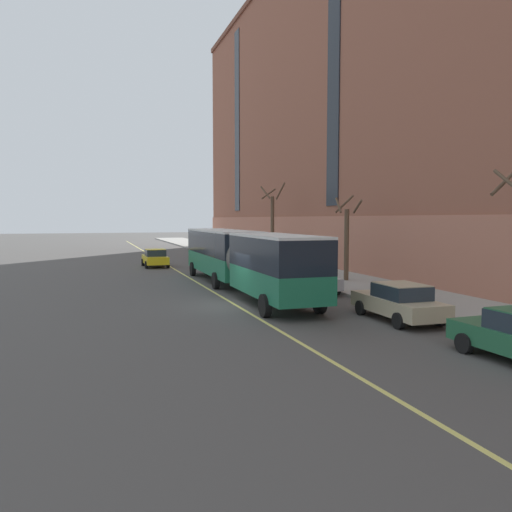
{
  "coord_description": "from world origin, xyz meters",
  "views": [
    {
      "loc": [
        -6.93,
        -23.19,
        4.2
      ],
      "look_at": [
        3.26,
        7.14,
        1.8
      ],
      "focal_mm": 35.0,
      "sensor_mm": 36.0,
      "label": 1
    }
  ],
  "objects_px": {
    "parked_car_red_1": "(205,250)",
    "parked_car_champagne_5": "(399,302)",
    "taxi_cab": "(155,258)",
    "street_tree_mid_block": "(347,238)",
    "city_bus": "(240,256)",
    "parked_car_silver_3": "(312,279)",
    "parked_car_green_4": "(220,254)",
    "parked_car_white_0": "(241,260)",
    "street_tree_far_uptown": "(272,224)",
    "fire_hydrant": "(413,302)"
  },
  "relations": [
    {
      "from": "street_tree_mid_block",
      "to": "fire_hydrant",
      "type": "distance_m",
      "value": 10.97
    },
    {
      "from": "city_bus",
      "to": "street_tree_mid_block",
      "type": "relative_size",
      "value": 3.51
    },
    {
      "from": "street_tree_far_uptown",
      "to": "parked_car_silver_3",
      "type": "bearing_deg",
      "value": -103.03
    },
    {
      "from": "taxi_cab",
      "to": "parked_car_red_1",
      "type": "bearing_deg",
      "value": 54.8
    },
    {
      "from": "street_tree_far_uptown",
      "to": "parked_car_green_4",
      "type": "bearing_deg",
      "value": 136.79
    },
    {
      "from": "parked_car_champagne_5",
      "to": "parked_car_red_1",
      "type": "bearing_deg",
      "value": 90.24
    },
    {
      "from": "parked_car_white_0",
      "to": "street_tree_mid_block",
      "type": "distance_m",
      "value": 11.64
    },
    {
      "from": "parked_car_green_4",
      "to": "parked_car_silver_3",
      "type": "bearing_deg",
      "value": -89.94
    },
    {
      "from": "city_bus",
      "to": "parked_car_green_4",
      "type": "height_order",
      "value": "city_bus"
    },
    {
      "from": "parked_car_silver_3",
      "to": "parked_car_green_4",
      "type": "distance_m",
      "value": 21.03
    },
    {
      "from": "city_bus",
      "to": "street_tree_mid_block",
      "type": "distance_m",
      "value": 7.78
    },
    {
      "from": "taxi_cab",
      "to": "fire_hydrant",
      "type": "distance_m",
      "value": 26.48
    },
    {
      "from": "parked_car_silver_3",
      "to": "parked_car_champagne_5",
      "type": "distance_m",
      "value": 8.38
    },
    {
      "from": "parked_car_green_4",
      "to": "taxi_cab",
      "type": "xyz_separation_m",
      "value": [
        -6.58,
        -2.96,
        0.0
      ]
    },
    {
      "from": "parked_car_white_0",
      "to": "parked_car_champagne_5",
      "type": "xyz_separation_m",
      "value": [
        -0.0,
        -22.43,
        0.0
      ]
    },
    {
      "from": "parked_car_white_0",
      "to": "parked_car_silver_3",
      "type": "xyz_separation_m",
      "value": [
        -0.0,
        -14.05,
        -0.0
      ]
    },
    {
      "from": "city_bus",
      "to": "parked_car_silver_3",
      "type": "bearing_deg",
      "value": -31.18
    },
    {
      "from": "parked_car_champagne_5",
      "to": "fire_hydrant",
      "type": "xyz_separation_m",
      "value": [
        1.62,
        1.28,
        -0.29
      ]
    },
    {
      "from": "taxi_cab",
      "to": "street_tree_mid_block",
      "type": "relative_size",
      "value": 0.76
    },
    {
      "from": "street_tree_mid_block",
      "to": "fire_hydrant",
      "type": "height_order",
      "value": "street_tree_mid_block"
    },
    {
      "from": "parked_car_silver_3",
      "to": "parked_car_champagne_5",
      "type": "relative_size",
      "value": 0.94
    },
    {
      "from": "parked_car_champagne_5",
      "to": "fire_hydrant",
      "type": "relative_size",
      "value": 6.66
    },
    {
      "from": "taxi_cab",
      "to": "fire_hydrant",
      "type": "relative_size",
      "value": 5.91
    },
    {
      "from": "parked_car_green_4",
      "to": "fire_hydrant",
      "type": "bearing_deg",
      "value": -86.66
    },
    {
      "from": "street_tree_mid_block",
      "to": "parked_car_silver_3",
      "type": "bearing_deg",
      "value": -140.29
    },
    {
      "from": "parked_car_silver_3",
      "to": "parked_car_champagne_5",
      "type": "height_order",
      "value": "same"
    },
    {
      "from": "parked_car_white_0",
      "to": "parked_car_red_1",
      "type": "distance_m",
      "value": 13.17
    },
    {
      "from": "parked_car_red_1",
      "to": "parked_car_champagne_5",
      "type": "height_order",
      "value": "same"
    },
    {
      "from": "parked_car_red_1",
      "to": "parked_car_green_4",
      "type": "bearing_deg",
      "value": -88.84
    },
    {
      "from": "parked_car_champagne_5",
      "to": "parked_car_green_4",
      "type": "bearing_deg",
      "value": 90.04
    },
    {
      "from": "parked_car_white_0",
      "to": "parked_car_red_1",
      "type": "bearing_deg",
      "value": 90.65
    },
    {
      "from": "city_bus",
      "to": "fire_hydrant",
      "type": "distance_m",
      "value": 10.79
    },
    {
      "from": "fire_hydrant",
      "to": "parked_car_champagne_5",
      "type": "bearing_deg",
      "value": -141.65
    },
    {
      "from": "parked_car_red_1",
      "to": "parked_car_green_4",
      "type": "height_order",
      "value": "same"
    },
    {
      "from": "parked_car_white_0",
      "to": "taxi_cab",
      "type": "bearing_deg",
      "value": 148.66
    },
    {
      "from": "parked_car_silver_3",
      "to": "parked_car_champagne_5",
      "type": "xyz_separation_m",
      "value": [
        0.0,
        -8.38,
        0.0
      ]
    },
    {
      "from": "city_bus",
      "to": "parked_car_green_4",
      "type": "xyz_separation_m",
      "value": [
        3.62,
        18.83,
        -1.24
      ]
    },
    {
      "from": "parked_car_green_4",
      "to": "parked_car_champagne_5",
      "type": "xyz_separation_m",
      "value": [
        0.02,
        -29.41,
        0.0
      ]
    },
    {
      "from": "parked_car_red_1",
      "to": "street_tree_far_uptown",
      "type": "height_order",
      "value": "street_tree_far_uptown"
    },
    {
      "from": "city_bus",
      "to": "taxi_cab",
      "type": "xyz_separation_m",
      "value": [
        -2.96,
        15.87,
        -1.23
      ]
    },
    {
      "from": "parked_car_champagne_5",
      "to": "street_tree_far_uptown",
      "type": "height_order",
      "value": "street_tree_far_uptown"
    },
    {
      "from": "parked_car_green_4",
      "to": "street_tree_mid_block",
      "type": "bearing_deg",
      "value": -77.17
    },
    {
      "from": "taxi_cab",
      "to": "street_tree_mid_block",
      "type": "bearing_deg",
      "value": -54.25
    },
    {
      "from": "parked_car_silver_3",
      "to": "taxi_cab",
      "type": "xyz_separation_m",
      "value": [
        -6.6,
        18.07,
        -0.0
      ]
    },
    {
      "from": "parked_car_red_1",
      "to": "parked_car_champagne_5",
      "type": "relative_size",
      "value": 0.89
    },
    {
      "from": "city_bus",
      "to": "parked_car_white_0",
      "type": "height_order",
      "value": "city_bus"
    },
    {
      "from": "street_tree_far_uptown",
      "to": "parked_car_white_0",
      "type": "bearing_deg",
      "value": -141.16
    },
    {
      "from": "parked_car_champagne_5",
      "to": "taxi_cab",
      "type": "distance_m",
      "value": 27.26
    },
    {
      "from": "parked_car_white_0",
      "to": "parked_car_champagne_5",
      "type": "bearing_deg",
      "value": -90.0
    },
    {
      "from": "parked_car_white_0",
      "to": "taxi_cab",
      "type": "xyz_separation_m",
      "value": [
        -6.6,
        4.02,
        -0.0
      ]
    }
  ]
}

